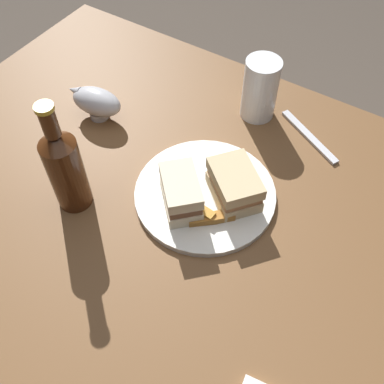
% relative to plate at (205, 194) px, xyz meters
% --- Properties ---
extents(ground_plane, '(6.00, 6.00, 0.00)m').
position_rel_plate_xyz_m(ground_plane, '(0.03, 0.05, -0.73)').
color(ground_plane, '#4C4238').
extents(dining_table, '(1.27, 0.92, 0.73)m').
position_rel_plate_xyz_m(dining_table, '(0.03, 0.05, -0.37)').
color(dining_table, brown).
rests_on(dining_table, ground).
extents(plate, '(0.28, 0.28, 0.01)m').
position_rel_plate_xyz_m(plate, '(0.00, 0.00, 0.00)').
color(plate, silver).
rests_on(plate, dining_table).
extents(sandwich_half_left, '(0.12, 0.12, 0.07)m').
position_rel_plate_xyz_m(sandwich_half_left, '(0.02, 0.05, 0.04)').
color(sandwich_half_left, beige).
rests_on(sandwich_half_left, plate).
extents(sandwich_half_right, '(0.13, 0.13, 0.07)m').
position_rel_plate_xyz_m(sandwich_half_right, '(-0.05, -0.02, 0.04)').
color(sandwich_half_right, '#CCB284').
rests_on(sandwich_half_right, plate).
extents(potato_wedge_front, '(0.04, 0.04, 0.02)m').
position_rel_plate_xyz_m(potato_wedge_front, '(-0.05, 0.01, 0.01)').
color(potato_wedge_front, gold).
rests_on(potato_wedge_front, plate).
extents(potato_wedge_middle, '(0.05, 0.05, 0.01)m').
position_rel_plate_xyz_m(potato_wedge_middle, '(-0.03, 0.06, 0.01)').
color(potato_wedge_middle, '#AD702D').
rests_on(potato_wedge_middle, plate).
extents(potato_wedge_back, '(0.05, 0.05, 0.02)m').
position_rel_plate_xyz_m(potato_wedge_back, '(-0.06, 0.04, 0.01)').
color(potato_wedge_back, '#AD702D').
rests_on(potato_wedge_back, plate).
extents(potato_wedge_left_edge, '(0.06, 0.02, 0.02)m').
position_rel_plate_xyz_m(potato_wedge_left_edge, '(-0.02, 0.05, 0.02)').
color(potato_wedge_left_edge, gold).
rests_on(potato_wedge_left_edge, plate).
extents(pint_glass, '(0.08, 0.08, 0.14)m').
position_rel_plate_xyz_m(pint_glass, '(0.02, -0.27, 0.06)').
color(pint_glass, white).
rests_on(pint_glass, dining_table).
extents(gravy_boat, '(0.13, 0.08, 0.07)m').
position_rel_plate_xyz_m(gravy_boat, '(0.33, -0.07, 0.04)').
color(gravy_boat, '#B7B7BC').
rests_on(gravy_boat, dining_table).
extents(cider_bottle, '(0.07, 0.07, 0.25)m').
position_rel_plate_xyz_m(cider_bottle, '(0.21, 0.15, 0.09)').
color(cider_bottle, '#47230F').
rests_on(cider_bottle, dining_table).
extents(fork, '(0.17, 0.10, 0.01)m').
position_rel_plate_xyz_m(fork, '(-0.11, -0.26, -0.00)').
color(fork, silver).
rests_on(fork, dining_table).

